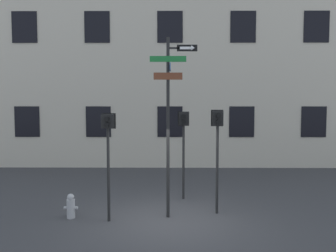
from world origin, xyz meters
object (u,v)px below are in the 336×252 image
at_px(street_sign_pole, 170,111).
at_px(fire_hydrant, 71,206).
at_px(pedestrian_signal_left, 108,138).
at_px(pedestrian_signal_across, 184,131).
at_px(pedestrian_signal_right, 218,133).

xyz_separation_m(street_sign_pole, fire_hydrant, (-2.78, -0.11, -2.68)).
bearing_deg(pedestrian_signal_left, pedestrian_signal_across, 47.15).
xyz_separation_m(pedestrian_signal_left, pedestrian_signal_right, (3.04, 0.72, 0.05)).
bearing_deg(street_sign_pole, fire_hydrant, -177.75).
xyz_separation_m(pedestrian_signal_left, fire_hydrant, (-1.11, 0.25, -1.97)).
relative_size(street_sign_pole, pedestrian_signal_left, 1.70).
bearing_deg(pedestrian_signal_right, fire_hydrant, -173.56).
xyz_separation_m(street_sign_pole, pedestrian_signal_across, (0.44, 1.92, -0.72)).
bearing_deg(street_sign_pole, pedestrian_signal_right, 14.69).
xyz_separation_m(pedestrian_signal_right, pedestrian_signal_across, (-0.93, 1.56, -0.07)).
height_order(street_sign_pole, pedestrian_signal_right, street_sign_pole).
bearing_deg(pedestrian_signal_right, pedestrian_signal_across, 120.75).
distance_m(pedestrian_signal_right, fire_hydrant, 4.64).
relative_size(pedestrian_signal_across, fire_hydrant, 4.20).
height_order(pedestrian_signal_right, pedestrian_signal_across, pedestrian_signal_right).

